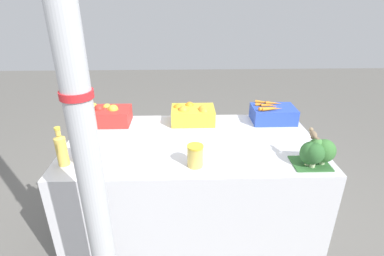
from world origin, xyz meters
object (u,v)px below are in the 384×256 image
(juice_bottle_golden, at_px, (61,149))
(pickle_jar, at_px, (195,156))
(apple_crate, at_px, (108,115))
(sparrow_bird, at_px, (313,134))
(support_pole, at_px, (80,114))
(juice_bottle_cloudy, at_px, (80,147))
(carrot_crate, at_px, (273,114))
(orange_crate, at_px, (193,114))
(broccoli_pile, at_px, (317,152))

(juice_bottle_golden, distance_m, pickle_jar, 0.79)
(apple_crate, height_order, sparrow_bird, sparrow_bird)
(support_pole, relative_size, juice_bottle_golden, 10.20)
(apple_crate, distance_m, juice_bottle_cloudy, 0.61)
(support_pole, height_order, pickle_jar, support_pole)
(apple_crate, xyz_separation_m, pickle_jar, (0.66, -0.65, -0.00))
(carrot_crate, height_order, juice_bottle_cloudy, juice_bottle_cloudy)
(support_pole, xyz_separation_m, orange_crate, (0.48, 1.09, -0.45))
(orange_crate, distance_m, broccoli_pile, 0.97)
(orange_crate, relative_size, juice_bottle_golden, 1.35)
(carrot_crate, distance_m, sparrow_bird, 0.65)
(broccoli_pile, bearing_deg, sparrow_bird, 126.65)
(juice_bottle_golden, bearing_deg, support_pole, -56.18)
(pickle_jar, relative_size, sparrow_bird, 1.01)
(support_pole, distance_m, orange_crate, 1.27)
(support_pole, relative_size, orange_crate, 7.55)
(broccoli_pile, xyz_separation_m, juice_bottle_cloudy, (-1.40, 0.06, 0.03))
(pickle_jar, bearing_deg, support_pole, -136.71)
(juice_bottle_golden, relative_size, juice_bottle_cloudy, 0.87)
(carrot_crate, bearing_deg, support_pole, -135.69)
(apple_crate, relative_size, sparrow_bird, 2.47)
(orange_crate, height_order, juice_bottle_cloudy, juice_bottle_cloudy)
(apple_crate, distance_m, broccoli_pile, 1.53)
(juice_bottle_cloudy, height_order, pickle_jar, juice_bottle_cloudy)
(support_pole, bearing_deg, sparrow_bird, 21.46)
(juice_bottle_golden, bearing_deg, apple_crate, 77.61)
(orange_crate, bearing_deg, juice_bottle_cloudy, -138.61)
(sparrow_bird, bearing_deg, broccoli_pile, -141.42)
(support_pole, height_order, juice_bottle_golden, support_pole)
(orange_crate, bearing_deg, broccoli_pile, -42.87)
(carrot_crate, relative_size, broccoli_pile, 1.39)
(juice_bottle_cloudy, bearing_deg, carrot_crate, 24.62)
(support_pole, xyz_separation_m, juice_bottle_golden, (-0.32, 0.48, -0.42))
(sparrow_bird, bearing_deg, pickle_jar, 93.10)
(sparrow_bird, bearing_deg, support_pole, 113.40)
(support_pole, relative_size, carrot_crate, 7.55)
(juice_bottle_cloudy, relative_size, sparrow_bird, 2.09)
(juice_bottle_cloudy, bearing_deg, support_pole, -66.38)
(apple_crate, bearing_deg, juice_bottle_cloudy, -92.11)
(broccoli_pile, bearing_deg, apple_crate, 154.07)
(juice_bottle_golden, height_order, juice_bottle_cloudy, juice_bottle_cloudy)
(sparrow_bird, bearing_deg, juice_bottle_golden, 91.02)
(support_pole, bearing_deg, juice_bottle_cloudy, 113.62)
(carrot_crate, height_order, juice_bottle_golden, juice_bottle_golden)
(carrot_crate, xyz_separation_m, pickle_jar, (-0.64, -0.65, 0.00))
(orange_crate, bearing_deg, sparrow_bird, -42.40)
(orange_crate, xyz_separation_m, broccoli_pile, (0.71, -0.66, 0.02))
(broccoli_pile, bearing_deg, pickle_jar, 178.48)
(orange_crate, xyz_separation_m, carrot_crate, (0.64, 0.00, -0.01))
(support_pole, xyz_separation_m, juice_bottle_cloudy, (-0.21, 0.48, -0.40))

